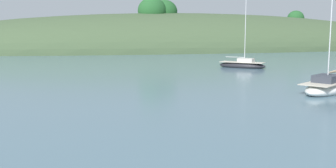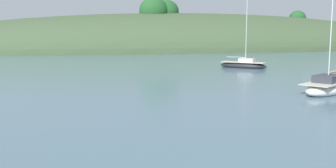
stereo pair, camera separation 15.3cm
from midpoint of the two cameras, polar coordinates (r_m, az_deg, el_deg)
far_shoreline_hill at (r=104.41m, az=3.42°, el=5.08°), size 150.00×36.00×23.32m
sailboat_orange_cutter at (r=35.33m, az=22.85°, el=-0.40°), size 7.83×6.19×9.89m
sailboat_black_sloop at (r=55.20m, az=11.17°, el=2.79°), size 6.33×6.20×9.60m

